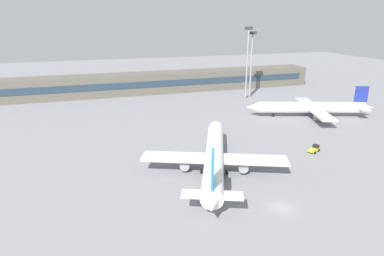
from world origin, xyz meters
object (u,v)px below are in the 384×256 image
at_px(baggage_tug_yellow, 315,149).
at_px(floodlight_tower_west, 247,59).
at_px(airplane_mid, 310,108).
at_px(floodlight_tower_east, 251,60).
at_px(airplane_near, 214,155).

xyz_separation_m(baggage_tug_yellow, floodlight_tower_west, (9.32, 58.59, 15.94)).
bearing_deg(floodlight_tower_west, airplane_mid, -73.71).
bearing_deg(baggage_tug_yellow, floodlight_tower_east, 78.46).
xyz_separation_m(airplane_mid, baggage_tug_yellow, (-18.39, -27.52, -2.49)).
distance_m(airplane_mid, floodlight_tower_west, 35.05).
xyz_separation_m(airplane_near, floodlight_tower_east, (40.75, 62.88, 12.25)).
bearing_deg(airplane_mid, baggage_tug_yellow, -123.76).
xyz_separation_m(floodlight_tower_west, floodlight_tower_east, (3.16, 2.48, -1.00)).
relative_size(baggage_tug_yellow, floodlight_tower_west, 0.13).
bearing_deg(airplane_near, airplane_mid, 32.15).
distance_m(airplane_mid, floodlight_tower_east, 36.27).
bearing_deg(airplane_near, baggage_tug_yellow, 3.67).
bearing_deg(floodlight_tower_east, floodlight_tower_west, -141.87).
height_order(floodlight_tower_west, floodlight_tower_east, floodlight_tower_west).
height_order(airplane_near, baggage_tug_yellow, airplane_near).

